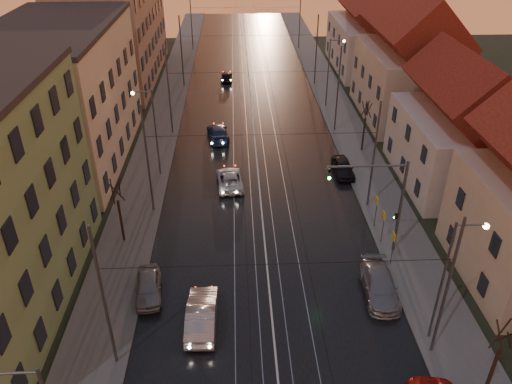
{
  "coord_description": "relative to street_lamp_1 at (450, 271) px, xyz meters",
  "views": [
    {
      "loc": [
        -1.88,
        -9.68,
        21.76
      ],
      "look_at": [
        -0.49,
        22.74,
        2.31
      ],
      "focal_mm": 35.0,
      "sensor_mm": 36.0,
      "label": 1
    }
  ],
  "objects": [
    {
      "name": "road",
      "position": [
        -9.1,
        30.0,
        -4.87
      ],
      "size": [
        16.0,
        120.0,
        0.04
      ],
      "primitive_type": "cube",
      "color": "black",
      "rests_on": "ground"
    },
    {
      "name": "sidewalk_left",
      "position": [
        -19.1,
        30.0,
        -4.81
      ],
      "size": [
        4.0,
        120.0,
        0.15
      ],
      "primitive_type": "cube",
      "color": "#4C4C4C",
      "rests_on": "ground"
    },
    {
      "name": "sidewalk_right",
      "position": [
        0.9,
        30.0,
        -4.81
      ],
      "size": [
        4.0,
        120.0,
        0.15
      ],
      "primitive_type": "cube",
      "color": "#4C4C4C",
      "rests_on": "ground"
    },
    {
      "name": "tram_rail_0",
      "position": [
        -11.3,
        30.0,
        -4.83
      ],
      "size": [
        0.06,
        120.0,
        0.03
      ],
      "primitive_type": "cube",
      "color": "gray",
      "rests_on": "road"
    },
    {
      "name": "tram_rail_1",
      "position": [
        -9.87,
        30.0,
        -4.83
      ],
      "size": [
        0.06,
        120.0,
        0.03
      ],
      "primitive_type": "cube",
      "color": "gray",
      "rests_on": "road"
    },
    {
      "name": "tram_rail_2",
      "position": [
        -8.33,
        30.0,
        -4.83
      ],
      "size": [
        0.06,
        120.0,
        0.03
      ],
      "primitive_type": "cube",
      "color": "gray",
      "rests_on": "road"
    },
    {
      "name": "tram_rail_3",
      "position": [
        -6.9,
        30.0,
        -4.83
      ],
      "size": [
        0.06,
        120.0,
        0.03
      ],
      "primitive_type": "cube",
      "color": "gray",
      "rests_on": "road"
    },
    {
      "name": "apartment_left_2",
      "position": [
        -26.6,
        24.0,
        1.11
      ],
      "size": [
        10.0,
        20.0,
        12.0
      ],
      "primitive_type": "cube",
      "color": "beige",
      "rests_on": "ground"
    },
    {
      "name": "apartment_left_3",
      "position": [
        -26.6,
        48.0,
        2.11
      ],
      "size": [
        10.0,
        24.0,
        14.0
      ],
      "primitive_type": "cube",
      "color": "#9C7A65",
      "rests_on": "ground"
    },
    {
      "name": "house_right_2",
      "position": [
        7.9,
        18.0,
        -0.24
      ],
      "size": [
        9.18,
        12.24,
        9.2
      ],
      "color": "#BCB6AE",
      "rests_on": "ground"
    },
    {
      "name": "house_right_3",
      "position": [
        7.9,
        33.0,
        0.92
      ],
      "size": [
        9.18,
        14.28,
        11.5
      ],
      "color": "tan",
      "rests_on": "ground"
    },
    {
      "name": "house_right_4",
      "position": [
        7.9,
        51.0,
        0.16
      ],
      "size": [
        9.18,
        16.32,
        10.0
      ],
      "color": "#BCB6AE",
      "rests_on": "ground"
    },
    {
      "name": "catenary_pole_l_1",
      "position": [
        -17.7,
        -1.0,
        -0.39
      ],
      "size": [
        0.16,
        0.16,
        9.0
      ],
      "primitive_type": "cylinder",
      "color": "#595B60",
      "rests_on": "ground"
    },
    {
      "name": "catenary_pole_r_1",
      "position": [
        -0.5,
        -1.0,
        -0.39
      ],
      "size": [
        0.16,
        0.16,
        9.0
      ],
      "primitive_type": "cylinder",
      "color": "#595B60",
      "rests_on": "ground"
    },
    {
      "name": "catenary_pole_l_2",
      "position": [
        -17.7,
        14.0,
        -0.39
      ],
      "size": [
        0.16,
        0.16,
        9.0
      ],
      "primitive_type": "cylinder",
      "color": "#595B60",
      "rests_on": "ground"
    },
    {
      "name": "catenary_pole_r_2",
      "position": [
        -0.5,
        14.0,
        -0.39
      ],
      "size": [
        0.16,
        0.16,
        9.0
      ],
      "primitive_type": "cylinder",
      "color": "#595B60",
      "rests_on": "ground"
    },
    {
      "name": "catenary_pole_l_3",
      "position": [
        -17.7,
        29.0,
        -0.39
      ],
      "size": [
        0.16,
        0.16,
        9.0
      ],
      "primitive_type": "cylinder",
      "color": "#595B60",
      "rests_on": "ground"
    },
    {
      "name": "catenary_pole_r_3",
      "position": [
        -0.5,
        29.0,
        -0.39
      ],
      "size": [
        0.16,
        0.16,
        9.0
      ],
      "primitive_type": "cylinder",
      "color": "#595B60",
      "rests_on": "ground"
    },
    {
      "name": "catenary_pole_l_4",
      "position": [
        -17.7,
        44.0,
        -0.39
      ],
      "size": [
        0.16,
        0.16,
        9.0
      ],
      "primitive_type": "cylinder",
      "color": "#595B60",
      "rests_on": "ground"
    },
    {
      "name": "catenary_pole_r_4",
      "position": [
        -0.5,
        44.0,
        -0.39
      ],
      "size": [
        0.16,
        0.16,
        9.0
      ],
      "primitive_type": "cylinder",
      "color": "#595B60",
      "rests_on": "ground"
    },
    {
      "name": "catenary_pole_l_5",
      "position": [
        -17.7,
        62.0,
        -0.39
      ],
      "size": [
        0.16,
        0.16,
        9.0
      ],
      "primitive_type": "cylinder",
      "color": "#595B60",
      "rests_on": "ground"
    },
    {
      "name": "catenary_pole_r_5",
      "position": [
        -0.5,
        62.0,
        -0.39
      ],
      "size": [
        0.16,
        0.16,
        9.0
      ],
      "primitive_type": "cylinder",
      "color": "#595B60",
      "rests_on": "ground"
    },
    {
      "name": "street_lamp_1",
      "position": [
        0.0,
        0.0,
        0.0
      ],
      "size": [
        1.75,
        0.32,
        8.0
      ],
      "color": "#595B60",
      "rests_on": "ground"
    },
    {
      "name": "street_lamp_2",
      "position": [
        -18.21,
        20.0,
        0.0
      ],
      "size": [
        1.75,
        0.32,
        8.0
      ],
      "color": "#595B60",
      "rests_on": "ground"
    },
    {
      "name": "street_lamp_3",
      "position": [
        0.0,
        36.0,
        0.0
      ],
      "size": [
        1.75,
        0.32,
        8.0
      ],
      "color": "#595B60",
      "rests_on": "ground"
    },
    {
      "name": "traffic_light_mast",
      "position": [
        -1.11,
        8.0,
        -0.29
      ],
      "size": [
        5.3,
        0.32,
        7.2
      ],
      "color": "#595B60",
      "rests_on": "ground"
    },
    {
      "name": "bare_tree_0",
      "position": [
        -19.3,
        10.0,
        -2.4
      ],
      "size": [
        1.09,
        1.09,
        5.11
      ],
      "color": "black",
      "rests_on": "ground"
    },
    {
      "name": "bare_tree_1",
      "position": [
        1.1,
        -4.0,
        -2.4
      ],
      "size": [
        1.09,
        1.09,
        5.11
      ],
      "color": "black",
      "rests_on": "ground"
    },
    {
      "name": "bare_tree_2",
      "position": [
        1.3,
        24.0,
        -2.4
      ],
      "size": [
        1.09,
        1.09,
        5.11
      ],
      "color": "black",
      "rests_on": "ground"
    },
    {
      "name": "driving_car_1",
      "position": [
        -13.23,
        1.61,
        -4.1
      ],
      "size": [
        1.74,
        4.82,
        1.58
      ],
      "primitive_type": "imported",
      "rotation": [
        0.0,
        0.0,
        3.13
      ],
      "color": "#A5A4AA",
      "rests_on": "ground"
    },
    {
      "name": "driving_car_2",
      "position": [
        -11.64,
        17.79,
        -4.24
      ],
      "size": [
        2.57,
        4.82,
        1.29
      ],
      "primitive_type": "imported",
      "rotation": [
        0.0,
        0.0,
        3.24
      ],
      "color": "#BBBBBB",
      "rests_on": "ground"
    },
    {
      "name": "driving_car_3",
      "position": [
        -12.88,
        27.4,
        -4.17
      ],
      "size": [
        2.63,
        5.12,
        1.42
      ],
      "primitive_type": "imported",
      "rotation": [
        0.0,
        0.0,
        3.28
      ],
      "color": "navy",
      "rests_on": "ground"
    },
    {
      "name": "driving_car_4",
      "position": [
        -12.13,
        46.08,
        -4.27
      ],
      "size": [
        1.55,
        3.65,
        1.23
      ],
      "primitive_type": "imported",
      "rotation": [
        0.0,
        0.0,
        3.12
      ],
      "color": "black",
      "rests_on": "ground"
    },
    {
      "name": "parked_left_3",
      "position": [
        -16.7,
        4.28,
        -4.22
      ],
      "size": [
        2.04,
        4.07,
        1.33
      ],
      "primitive_type": "imported",
      "rotation": [
        0.0,
        0.0,
        0.12
      ],
      "color": "gray",
      "rests_on": "ground"
    },
    {
      "name": "parked_right_1",
      "position": [
        -2.23,
        3.69,
        -4.19
      ],
      "size": [
        2.19,
        4.9,
        1.4
      ],
      "primitive_type": "imported",
      "rotation": [
        0.0,
        0.0,
        -0.05
      ],
      "color": "gray",
      "rests_on": "ground"
    },
    {
      "name": "parked_right_2",
      "position": [
        -1.5,
        19.39,
        -4.19
      ],
      "size": [
        1.76,
        4.1,
        1.38
      ],
      "primitive_type": "imported",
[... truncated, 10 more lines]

